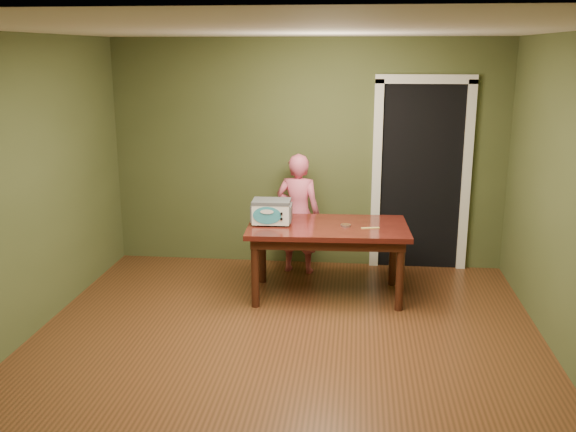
{
  "coord_description": "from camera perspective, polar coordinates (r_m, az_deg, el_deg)",
  "views": [
    {
      "loc": [
        0.57,
        -4.77,
        2.45
      ],
      "look_at": [
        -0.05,
        1.0,
        0.95
      ],
      "focal_mm": 40.0,
      "sensor_mm": 36.0,
      "label": 1
    }
  ],
  "objects": [
    {
      "name": "floor",
      "position": [
        5.39,
        -0.6,
        -12.53
      ],
      "size": [
        5.0,
        5.0,
        0.0
      ],
      "primitive_type": "plane",
      "color": "brown",
      "rests_on": "ground"
    },
    {
      "name": "room_shell",
      "position": [
        4.86,
        -0.65,
        5.7
      ],
      "size": [
        4.52,
        5.02,
        2.61
      ],
      "color": "#48512B",
      "rests_on": "ground"
    },
    {
      "name": "doorway",
      "position": [
        7.71,
        11.53,
        3.79
      ],
      "size": [
        1.1,
        0.66,
        2.25
      ],
      "color": "black",
      "rests_on": "ground"
    },
    {
      "name": "dining_table",
      "position": [
        6.48,
        3.54,
        -1.66
      ],
      "size": [
        1.64,
        0.97,
        0.75
      ],
      "rotation": [
        0.0,
        0.0,
        0.05
      ],
      "color": "#3A110D",
      "rests_on": "floor"
    },
    {
      "name": "toy_oven",
      "position": [
        6.45,
        -1.47,
        0.46
      ],
      "size": [
        0.41,
        0.29,
        0.25
      ],
      "rotation": [
        0.0,
        0.0,
        0.03
      ],
      "color": "#4C4F54",
      "rests_on": "dining_table"
    },
    {
      "name": "baking_pan",
      "position": [
        6.42,
        5.16,
        -0.82
      ],
      "size": [
        0.1,
        0.1,
        0.02
      ],
      "color": "silver",
      "rests_on": "dining_table"
    },
    {
      "name": "spatula",
      "position": [
        6.37,
        7.33,
        -1.06
      ],
      "size": [
        0.18,
        0.07,
        0.01
      ],
      "primitive_type": "cube",
      "rotation": [
        0.0,
        0.0,
        0.24
      ],
      "color": "#DDCA60",
      "rests_on": "dining_table"
    },
    {
      "name": "child",
      "position": [
        7.18,
        0.91,
        0.22
      ],
      "size": [
        0.54,
        0.39,
        1.36
      ],
      "primitive_type": "imported",
      "rotation": [
        0.0,
        0.0,
        2.99
      ],
      "color": "#D95977",
      "rests_on": "floor"
    }
  ]
}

